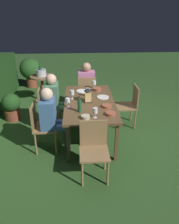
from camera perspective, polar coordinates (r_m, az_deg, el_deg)
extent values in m
plane|color=#2D5123|center=(4.46, 0.00, -5.95)|extent=(16.00, 16.00, 0.00)
cube|color=brown|center=(4.12, 0.00, 2.47)|extent=(1.73, 0.92, 0.04)
cube|color=brown|center=(3.65, 6.87, -7.74)|extent=(0.05, 0.05, 0.69)
cube|color=brown|center=(5.03, 3.90, 2.36)|extent=(0.05, 0.05, 0.69)
cube|color=brown|center=(3.60, -5.49, -8.15)|extent=(0.05, 0.05, 0.69)
cube|color=brown|center=(4.99, -4.97, 2.15)|extent=(0.05, 0.05, 0.69)
cube|color=#937047|center=(3.94, -11.07, -3.82)|extent=(0.42, 0.40, 0.03)
cube|color=#937047|center=(3.86, -14.11, -0.97)|extent=(0.40, 0.03, 0.42)
cylinder|color=#937047|center=(4.18, -8.21, -5.22)|extent=(0.03, 0.03, 0.42)
cylinder|color=#937047|center=(3.88, -8.59, -7.99)|extent=(0.03, 0.03, 0.42)
cylinder|color=#937047|center=(4.23, -12.82, -5.28)|extent=(0.03, 0.03, 0.42)
cylinder|color=#937047|center=(3.93, -13.57, -8.01)|extent=(0.03, 0.03, 0.42)
cube|color=#426699|center=(3.80, -10.51, -0.35)|extent=(0.38, 0.24, 0.50)
sphere|color=beige|center=(3.67, -10.95, 4.48)|extent=(0.21, 0.21, 0.21)
cylinder|color=#426699|center=(3.98, -8.10, -2.78)|extent=(0.13, 0.36, 0.13)
cylinder|color=#426699|center=(3.82, -8.28, -4.08)|extent=(0.13, 0.36, 0.13)
cylinder|color=#333338|center=(4.09, -5.64, -5.65)|extent=(0.11, 0.11, 0.45)
cylinder|color=#333338|center=(3.93, -5.72, -7.03)|extent=(0.11, 0.11, 0.45)
cube|color=#937047|center=(3.24, 1.22, -10.55)|extent=(0.40, 0.42, 0.03)
cube|color=#937047|center=(3.27, 1.01, -5.41)|extent=(0.03, 0.40, 0.42)
cylinder|color=#937047|center=(3.27, 4.69, -15.36)|extent=(0.03, 0.03, 0.42)
cylinder|color=#937047|center=(3.24, -1.87, -15.64)|extent=(0.03, 0.03, 0.42)
cylinder|color=#937047|center=(3.53, 3.95, -11.71)|extent=(0.03, 0.03, 0.42)
cylinder|color=#937047|center=(3.50, -2.03, -11.93)|extent=(0.03, 0.03, 0.42)
cube|color=#937047|center=(5.32, -0.73, 4.84)|extent=(0.40, 0.42, 0.03)
cube|color=#937047|center=(5.07, -0.65, 6.44)|extent=(0.03, 0.40, 0.42)
cylinder|color=#937047|center=(5.56, -2.66, 3.28)|extent=(0.03, 0.03, 0.42)
cylinder|color=#937047|center=(5.57, 1.05, 3.36)|extent=(0.03, 0.03, 0.42)
cylinder|color=#937047|center=(5.25, -2.60, 1.83)|extent=(0.03, 0.03, 0.42)
cylinder|color=#937047|center=(5.26, 1.32, 1.93)|extent=(0.03, 0.03, 0.42)
cube|color=#C675A3|center=(5.29, -0.78, 7.76)|extent=(0.24, 0.38, 0.50)
sphere|color=tan|center=(5.19, -0.80, 11.37)|extent=(0.21, 0.21, 0.21)
cylinder|color=#C675A3|center=(5.50, -1.77, 5.85)|extent=(0.36, 0.13, 0.13)
cylinder|color=#C675A3|center=(5.50, 0.11, 5.89)|extent=(0.36, 0.13, 0.13)
cylinder|color=#333338|center=(5.73, -1.79, 4.17)|extent=(0.11, 0.11, 0.45)
cylinder|color=#333338|center=(5.74, 0.01, 4.21)|extent=(0.11, 0.11, 0.45)
cube|color=#937047|center=(4.62, -9.95, 0.99)|extent=(0.42, 0.40, 0.03)
cube|color=#937047|center=(4.56, -12.52, 3.48)|extent=(0.40, 0.03, 0.42)
cylinder|color=#937047|center=(4.86, -7.56, -0.46)|extent=(0.03, 0.03, 0.42)
cylinder|color=#937047|center=(4.54, -7.83, -2.49)|extent=(0.03, 0.03, 0.42)
cylinder|color=#937047|center=(4.90, -11.52, -0.55)|extent=(0.03, 0.03, 0.42)
cylinder|color=#937047|center=(4.59, -12.07, -2.57)|extent=(0.03, 0.03, 0.42)
cube|color=#4C7A5B|center=(4.51, -9.45, 4.06)|extent=(0.38, 0.24, 0.50)
sphere|color=#D1A889|center=(4.39, -9.78, 8.22)|extent=(0.21, 0.21, 0.21)
cylinder|color=#4C7A5B|center=(4.67, -7.44, 1.83)|extent=(0.13, 0.36, 0.13)
cylinder|color=#4C7A5B|center=(4.51, -7.57, 0.89)|extent=(0.13, 0.36, 0.13)
cylinder|color=#333338|center=(4.76, -5.35, -0.72)|extent=(0.11, 0.11, 0.45)
cylinder|color=#333338|center=(4.60, -5.41, -1.74)|extent=(0.11, 0.11, 0.45)
cube|color=#937047|center=(4.69, 9.25, 1.45)|extent=(0.42, 0.40, 0.03)
cube|color=#937047|center=(4.65, 11.71, 4.02)|extent=(0.40, 0.02, 0.42)
cylinder|color=#937047|center=(4.60, 7.43, -2.07)|extent=(0.03, 0.03, 0.42)
cylinder|color=#937047|center=(4.92, 6.71, -0.09)|extent=(0.03, 0.03, 0.42)
cylinder|color=#937047|center=(4.67, 11.54, -1.94)|extent=(0.03, 0.03, 0.42)
cylinder|color=#937047|center=(4.98, 10.56, 0.01)|extent=(0.03, 0.03, 0.42)
cube|color=black|center=(4.09, -0.36, 2.72)|extent=(0.12, 0.12, 0.01)
cube|color=#F9D17A|center=(4.05, -0.37, 4.12)|extent=(0.11, 0.11, 0.20)
cone|color=black|center=(4.00, -0.37, 5.78)|extent=(0.15, 0.15, 0.05)
cylinder|color=#1E5B2D|center=(3.68, -2.54, 1.46)|extent=(0.07, 0.07, 0.20)
cylinder|color=#1E5B2D|center=(3.62, -2.58, 3.54)|extent=(0.03, 0.03, 0.09)
cylinder|color=silver|center=(4.76, 1.20, 6.10)|extent=(0.06, 0.06, 0.00)
cylinder|color=silver|center=(4.74, 1.20, 6.58)|extent=(0.01, 0.01, 0.08)
cylinder|color=silver|center=(4.72, 1.21, 7.52)|extent=(0.08, 0.08, 0.08)
cylinder|color=maroon|center=(4.73, 1.21, 7.25)|extent=(0.07, 0.07, 0.03)
cylinder|color=silver|center=(4.33, -0.37, 4.00)|extent=(0.06, 0.06, 0.00)
cylinder|color=silver|center=(4.31, -0.37, 4.51)|extent=(0.01, 0.01, 0.08)
cylinder|color=silver|center=(4.28, -0.37, 5.54)|extent=(0.08, 0.08, 0.08)
cylinder|color=maroon|center=(4.29, -0.37, 5.24)|extent=(0.07, 0.07, 0.03)
cylinder|color=silver|center=(4.23, -4.39, 3.40)|extent=(0.06, 0.06, 0.00)
cylinder|color=silver|center=(4.22, -4.40, 3.93)|extent=(0.01, 0.01, 0.08)
cylinder|color=silver|center=(4.19, -4.44, 4.97)|extent=(0.08, 0.08, 0.08)
cylinder|color=maroon|center=(4.20, -4.43, 4.67)|extent=(0.07, 0.07, 0.03)
cylinder|color=silver|center=(3.53, 1.44, -1.43)|extent=(0.06, 0.06, 0.00)
cylinder|color=silver|center=(3.51, 1.45, -0.83)|extent=(0.01, 0.01, 0.08)
cylinder|color=silver|center=(3.47, 1.46, 0.39)|extent=(0.08, 0.08, 0.08)
cylinder|color=maroon|center=(3.48, 1.46, 0.04)|extent=(0.07, 0.07, 0.03)
cylinder|color=silver|center=(3.89, -5.49, 1.25)|extent=(0.06, 0.06, 0.00)
cylinder|color=silver|center=(3.88, -5.52, 1.82)|extent=(0.01, 0.01, 0.08)
cylinder|color=silver|center=(3.84, -5.57, 2.94)|extent=(0.08, 0.08, 0.08)
cylinder|color=maroon|center=(3.85, -5.55, 2.61)|extent=(0.07, 0.07, 0.03)
cylinder|color=silver|center=(4.29, 3.43, 3.81)|extent=(0.23, 0.23, 0.01)
cylinder|color=white|center=(4.58, -1.94, 5.37)|extent=(0.22, 0.22, 0.01)
cylinder|color=#9E5138|center=(4.61, 1.99, 5.79)|extent=(0.16, 0.16, 0.06)
cylinder|color=#424C1E|center=(4.61, 2.00, 5.93)|extent=(0.13, 0.13, 0.02)
cylinder|color=#BCAD8E|center=(3.49, -1.04, -1.29)|extent=(0.14, 0.14, 0.05)
cylinder|color=tan|center=(3.48, -1.04, -1.13)|extent=(0.12, 0.12, 0.02)
cylinder|color=#9E5138|center=(3.88, 4.44, 1.52)|extent=(0.17, 0.17, 0.04)
cylinder|color=#477533|center=(3.88, 4.45, 1.63)|extent=(0.14, 0.14, 0.01)
cylinder|color=#9E5138|center=(3.62, 5.40, -0.41)|extent=(0.16, 0.16, 0.05)
cylinder|color=beige|center=(3.61, 5.40, -0.28)|extent=(0.14, 0.14, 0.01)
cylinder|color=brown|center=(5.89, -12.17, 8.82)|extent=(0.57, 0.57, 0.03)
cylinder|color=brown|center=(6.00, -11.86, 5.69)|extent=(0.07, 0.07, 0.65)
cylinder|color=brown|center=(6.12, -11.59, 2.94)|extent=(0.43, 0.43, 0.02)
cylinder|color=#B2B7BF|center=(5.86, -12.26, 9.78)|extent=(0.26, 0.26, 0.17)
cylinder|color=white|center=(5.85, -12.30, 10.18)|extent=(0.23, 0.23, 0.04)
cylinder|color=#195128|center=(5.80, -12.40, 10.49)|extent=(0.07, 0.07, 0.16)
cylinder|color=#195128|center=(5.77, -12.52, 11.68)|extent=(0.03, 0.03, 0.09)
cylinder|color=brown|center=(5.29, -18.97, -0.57)|extent=(0.34, 0.34, 0.24)
sphere|color=#1E4219|center=(5.17, -19.44, 2.32)|extent=(0.41, 0.41, 0.41)
cylinder|color=brown|center=(7.20, -14.50, 7.39)|extent=(0.31, 0.31, 0.31)
sphere|color=#234C1E|center=(7.08, -14.89, 10.62)|extent=(0.63, 0.63, 0.63)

